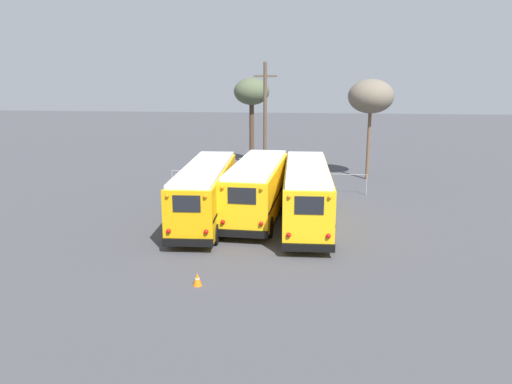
# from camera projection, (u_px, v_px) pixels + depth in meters

# --- Properties ---
(ground_plane) EXTENTS (160.00, 160.00, 0.00)m
(ground_plane) POSITION_uv_depth(u_px,v_px,m) (256.00, 221.00, 28.08)
(ground_plane) COLOR #424247
(school_bus_0) EXTENTS (2.93, 10.87, 3.16)m
(school_bus_0) POSITION_uv_depth(u_px,v_px,m) (205.00, 191.00, 27.85)
(school_bus_0) COLOR #E5A00C
(school_bus_0) RESTS_ON ground
(school_bus_1) EXTENTS (2.99, 9.82, 3.24)m
(school_bus_1) POSITION_uv_depth(u_px,v_px,m) (257.00, 188.00, 28.49)
(school_bus_1) COLOR yellow
(school_bus_1) RESTS_ON ground
(school_bus_2) EXTENTS (2.76, 10.63, 3.29)m
(school_bus_2) POSITION_uv_depth(u_px,v_px,m) (307.00, 193.00, 27.09)
(school_bus_2) COLOR yellow
(school_bus_2) RESTS_ON ground
(utility_pole) EXTENTS (1.80, 0.29, 8.99)m
(utility_pole) POSITION_uv_depth(u_px,v_px,m) (265.00, 118.00, 39.45)
(utility_pole) COLOR brown
(utility_pole) RESTS_ON ground
(bare_tree_0) EXTENTS (3.15, 3.15, 7.75)m
(bare_tree_0) POSITION_uv_depth(u_px,v_px,m) (252.00, 93.00, 44.22)
(bare_tree_0) COLOR #473323
(bare_tree_0) RESTS_ON ground
(bare_tree_1) EXTENTS (3.46, 3.46, 7.73)m
(bare_tree_1) POSITION_uv_depth(u_px,v_px,m) (371.00, 97.00, 37.89)
(bare_tree_1) COLOR brown
(bare_tree_1) RESTS_ON ground
(fence_line) EXTENTS (13.69, 0.06, 1.42)m
(fence_line) POSITION_uv_depth(u_px,v_px,m) (267.00, 178.00, 34.74)
(fence_line) COLOR #939399
(fence_line) RESTS_ON ground
(traffic_cone) EXTENTS (0.36, 0.36, 0.51)m
(traffic_cone) POSITION_uv_depth(u_px,v_px,m) (197.00, 279.00, 19.53)
(traffic_cone) COLOR orange
(traffic_cone) RESTS_ON ground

